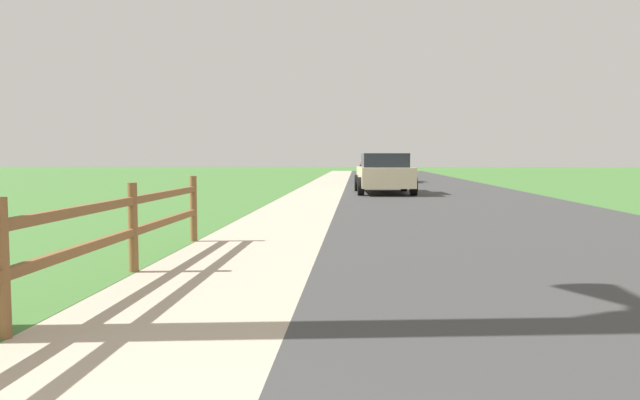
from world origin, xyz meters
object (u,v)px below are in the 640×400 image
Objects in this scene: parked_suv_beige at (384,173)px; parked_car_black at (383,168)px; parked_car_blue at (379,166)px; parked_car_red at (374,165)px.

parked_car_black reaches higher than parked_suv_beige.
parked_car_blue is 1.02× the size of parked_car_red.
parked_car_black reaches higher than parked_car_red.
parked_car_blue is (0.47, 18.66, 0.00)m from parked_suv_beige.
parked_car_red is (-0.09, 8.52, 0.02)m from parked_car_blue.
parked_car_black is at bearing -89.87° from parked_car_red.
parked_suv_beige is 0.92× the size of parked_car_red.
parked_suv_beige is at bearing -90.81° from parked_car_red.
parked_car_red reaches higher than parked_car_blue.
parked_car_black is 16.51m from parked_car_red.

